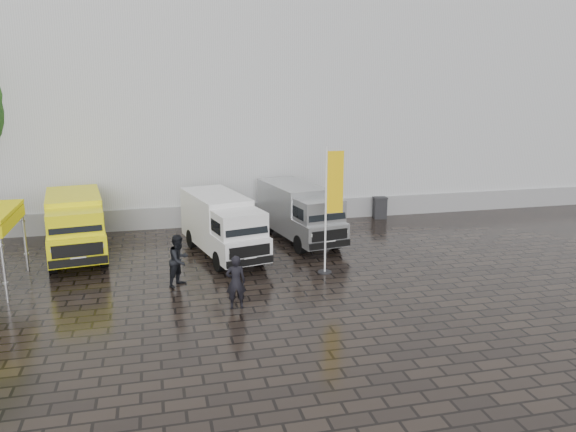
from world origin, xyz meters
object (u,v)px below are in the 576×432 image
object	(u,v)px
van_yellow	(76,227)
van_silver	(300,214)
flagpole	(331,204)
person_tent	(179,260)
wheelie_bin	(380,208)
person_front	(236,282)
van_white	(223,227)

from	to	relation	value
van_yellow	van_silver	bearing A→B (deg)	-6.22
flagpole	person_tent	bearing A→B (deg)	-179.05
wheelie_bin	person_tent	world-z (taller)	person_tent
person_front	person_tent	distance (m)	2.87
van_yellow	van_white	distance (m)	5.73
van_yellow	flagpole	xyz separation A→B (m)	(9.11, -4.05, 1.33)
van_white	flagpole	world-z (taller)	flagpole
van_yellow	van_silver	size ratio (longest dim) A/B	0.96
van_yellow	wheelie_bin	xyz separation A→B (m)	(14.08, 3.24, -0.67)
van_silver	flagpole	distance (m)	4.50
van_white	person_front	bearing A→B (deg)	-105.95
wheelie_bin	person_front	bearing A→B (deg)	-122.77
wheelie_bin	flagpole	bearing A→B (deg)	-115.23
van_silver	person_tent	distance (m)	6.92
van_white	person_front	distance (m)	5.42
wheelie_bin	person_tent	xyz separation A→B (m)	(-10.32, -7.38, 0.35)
person_front	person_tent	xyz separation A→B (m)	(-1.57, 2.41, 0.05)
person_tent	van_silver	bearing A→B (deg)	-9.69
van_yellow	wheelie_bin	world-z (taller)	van_yellow
wheelie_bin	person_tent	distance (m)	12.70
flagpole	wheelie_bin	distance (m)	9.05
flagpole	person_front	xyz separation A→B (m)	(-3.78, -2.50, -1.70)
van_white	person_front	xyz separation A→B (m)	(-0.29, -5.40, -0.34)
flagpole	wheelie_bin	bearing A→B (deg)	55.73
van_silver	wheelie_bin	bearing A→B (deg)	20.45
van_white	flagpole	xyz separation A→B (m)	(3.50, -2.90, 1.36)
person_front	person_tent	size ratio (longest dim) A/B	0.94
van_yellow	person_tent	bearing A→B (deg)	-55.49
flagpole	person_front	distance (m)	4.84
van_silver	person_front	size ratio (longest dim) A/B	3.26
flagpole	van_yellow	bearing A→B (deg)	156.02
van_white	person_tent	bearing A→B (deg)	-134.71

